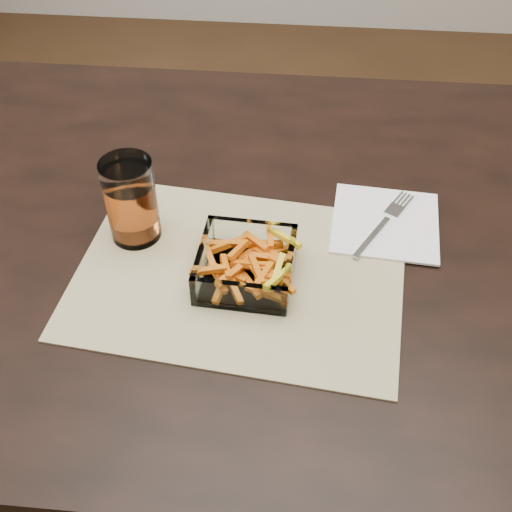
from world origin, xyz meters
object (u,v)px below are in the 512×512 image
Objects in this scene: glass_bowl at (246,266)px; tumbler at (132,203)px; fork at (385,222)px; dining_table at (333,271)px.

glass_bowl is 1.05× the size of tumbler.
fork is (0.20, 0.13, -0.01)m from glass_bowl.
tumbler is 0.83× the size of fork.
tumbler is at bearing -173.02° from dining_table.
tumbler is (-0.30, -0.04, 0.15)m from dining_table.
dining_table is at bearing 40.33° from glass_bowl.
tumbler reaches higher than dining_table.
fork reaches higher than dining_table.
glass_bowl is at bearing -117.34° from fork.
fork is at bearing 14.11° from dining_table.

